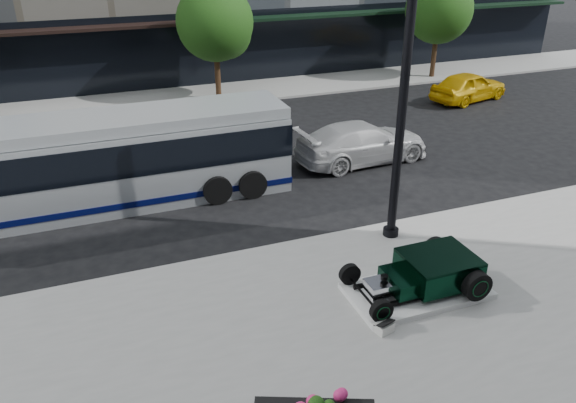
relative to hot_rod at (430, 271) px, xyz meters
name	(u,v)px	position (x,y,z in m)	size (l,w,h in m)	color
ground	(292,210)	(-1.48, 5.48, -0.70)	(120.00, 120.00, 0.00)	black
sidewalk_far	(196,96)	(-1.48, 19.48, -0.64)	(70.00, 4.00, 0.12)	gray
street_trees	(217,25)	(-0.33, 18.56, 3.07)	(29.80, 3.80, 5.70)	black
display_plinth	(417,291)	(-0.33, 0.00, -0.50)	(3.40, 1.80, 0.15)	silver
hot_rod	(430,271)	(0.00, 0.00, 0.00)	(3.22, 2.00, 0.81)	black
info_plaque	(384,327)	(-1.80, -0.97, -0.45)	(0.47, 0.40, 0.31)	silver
lamppost	(402,108)	(0.55, 2.76, 3.22)	(0.45, 0.45, 8.23)	black
transit_bus	(102,161)	(-6.95, 8.10, 0.79)	(12.12, 2.88, 2.92)	#B7BDC1
white_sedan	(362,142)	(2.55, 8.38, 0.07)	(2.14, 5.27, 1.53)	silver
yellow_taxi	(469,86)	(11.55, 13.80, 0.05)	(1.78, 4.41, 1.50)	#E2AF0B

